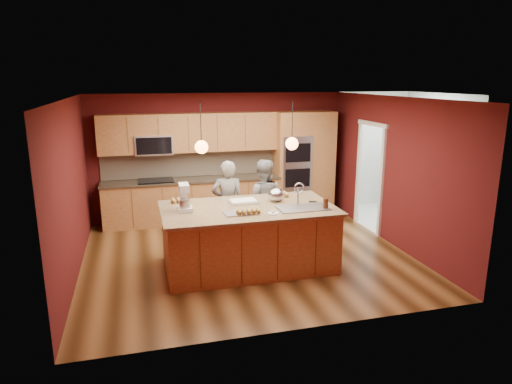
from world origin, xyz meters
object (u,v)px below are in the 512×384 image
object	(u,v)px
stand_mixer	(184,199)
mixing_bowl	(276,195)
person_right	(263,202)
island	(249,236)
person_left	(228,204)

from	to	relation	value
stand_mixer	mixing_bowl	xyz separation A→B (m)	(1.54, 0.17, -0.07)
person_right	island	bearing A→B (deg)	81.01
person_right	mixing_bowl	size ratio (longest dim) A/B	5.75
person_right	mixing_bowl	world-z (taller)	person_right
island	mixing_bowl	world-z (taller)	island
island	mixing_bowl	xyz separation A→B (m)	(0.52, 0.23, 0.60)
person_left	stand_mixer	size ratio (longest dim) A/B	3.77
person_left	person_right	bearing A→B (deg)	-169.44
island	person_right	size ratio (longest dim) A/B	1.74
person_right	mixing_bowl	distance (m)	0.86
island	person_left	size ratio (longest dim) A/B	1.72
mixing_bowl	person_right	bearing A→B (deg)	90.54
person_left	person_right	distance (m)	0.66
person_left	person_right	size ratio (longest dim) A/B	1.01
person_left	stand_mixer	world-z (taller)	person_left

